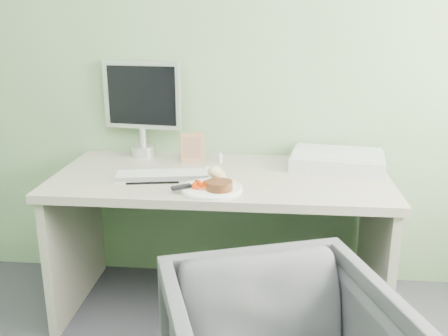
# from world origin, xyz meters

# --- Properties ---
(wall_back) EXTENTS (3.50, 0.00, 3.50)m
(wall_back) POSITION_xyz_m (0.00, 2.00, 1.35)
(wall_back) COLOR #6A885F
(wall_back) RESTS_ON floor
(desk) EXTENTS (1.60, 0.75, 0.73)m
(desk) POSITION_xyz_m (0.00, 1.62, 0.55)
(desk) COLOR #AA9C8E
(desk) RESTS_ON floor
(plate) EXTENTS (0.27, 0.27, 0.01)m
(plate) POSITION_xyz_m (-0.02, 1.39, 0.74)
(plate) COLOR white
(plate) RESTS_ON desk
(steak) EXTENTS (0.13, 0.13, 0.04)m
(steak) POSITION_xyz_m (0.02, 1.37, 0.76)
(steak) COLOR black
(steak) RESTS_ON plate
(potato_pile) EXTENTS (0.14, 0.12, 0.07)m
(potato_pile) POSITION_xyz_m (0.01, 1.45, 0.78)
(potato_pile) COLOR tan
(potato_pile) RESTS_ON plate
(carrot_heap) EXTENTS (0.08, 0.07, 0.04)m
(carrot_heap) POSITION_xyz_m (-0.06, 1.37, 0.77)
(carrot_heap) COLOR #F93C05
(carrot_heap) RESTS_ON plate
(steak_knife) EXTENTS (0.20, 0.16, 0.02)m
(steak_knife) POSITION_xyz_m (-0.12, 1.37, 0.76)
(steak_knife) COLOR silver
(steak_knife) RESTS_ON plate
(mousepad) EXTENTS (0.27, 0.25, 0.00)m
(mousepad) POSITION_xyz_m (-0.31, 1.55, 0.73)
(mousepad) COLOR black
(mousepad) RESTS_ON desk
(keyboard) EXTENTS (0.45, 0.20, 0.02)m
(keyboard) POSITION_xyz_m (-0.27, 1.55, 0.75)
(keyboard) COLOR white
(keyboard) RESTS_ON desk
(computer_mouse) EXTENTS (0.07, 0.11, 0.04)m
(computer_mouse) POSITION_xyz_m (-0.06, 1.62, 0.75)
(computer_mouse) COLOR white
(computer_mouse) RESTS_ON desk
(photo_frame) EXTENTS (0.12, 0.05, 0.16)m
(photo_frame) POSITION_xyz_m (-0.17, 1.83, 0.81)
(photo_frame) COLOR olive
(photo_frame) RESTS_ON desk
(eyedrop_bottle) EXTENTS (0.02, 0.02, 0.06)m
(eyedrop_bottle) POSITION_xyz_m (-0.02, 1.82, 0.76)
(eyedrop_bottle) COLOR white
(eyedrop_bottle) RESTS_ON desk
(scanner) EXTENTS (0.50, 0.37, 0.07)m
(scanner) POSITION_xyz_m (0.57, 1.79, 0.77)
(scanner) COLOR #BABBC2
(scanner) RESTS_ON desk
(monitor) EXTENTS (0.42, 0.13, 0.51)m
(monitor) POSITION_xyz_m (-0.46, 1.94, 1.02)
(monitor) COLOR silver
(monitor) RESTS_ON desk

